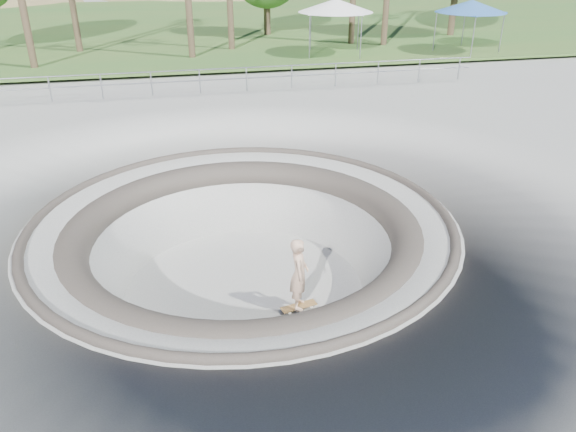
% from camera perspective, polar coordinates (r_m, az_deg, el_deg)
% --- Properties ---
extents(ground, '(180.00, 180.00, 0.00)m').
position_cam_1_polar(ground, '(13.60, -4.67, -0.45)').
color(ground, '#B0B0AB').
rests_on(ground, ground).
extents(skate_bowl, '(14.00, 14.00, 4.10)m').
position_cam_1_polar(skate_bowl, '(14.51, -4.40, -6.91)').
color(skate_bowl, '#B0B0AB').
rests_on(skate_bowl, ground).
extents(grass_strip, '(180.00, 36.00, 0.12)m').
position_cam_1_polar(grass_strip, '(46.44, -11.22, 18.62)').
color(grass_strip, '#336126').
rests_on(grass_strip, ground).
extents(distant_hills, '(103.20, 45.00, 28.60)m').
position_cam_1_polar(distant_hills, '(70.65, -8.41, 15.40)').
color(distant_hills, olive).
rests_on(distant_hills, ground).
extents(safety_railing, '(25.00, 0.06, 1.03)m').
position_cam_1_polar(safety_railing, '(24.70, -8.95, 13.38)').
color(safety_railing, gray).
rests_on(safety_railing, ground).
extents(skateboard, '(0.92, 0.43, 0.09)m').
position_cam_1_polar(skateboard, '(13.67, 1.10, -9.16)').
color(skateboard, olive).
rests_on(skateboard, ground).
extents(skater, '(0.59, 0.75, 1.82)m').
position_cam_1_polar(skater, '(13.15, 1.14, -5.87)').
color(skater, '#D9AC8C').
rests_on(skater, skateboard).
extents(canopy_white, '(5.56, 5.56, 2.92)m').
position_cam_1_polar(canopy_white, '(32.57, 4.87, 20.52)').
color(canopy_white, gray).
rests_on(canopy_white, ground).
extents(canopy_blue, '(5.02, 5.02, 2.79)m').
position_cam_1_polar(canopy_blue, '(34.79, 18.15, 19.58)').
color(canopy_blue, gray).
rests_on(canopy_blue, ground).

